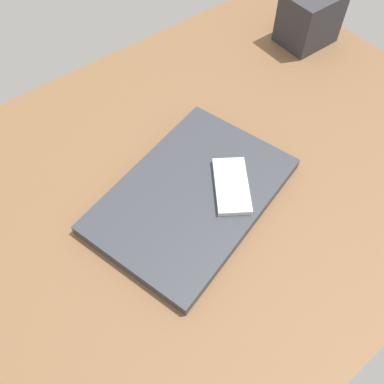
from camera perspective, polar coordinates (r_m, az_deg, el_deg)
The scene contains 4 objects.
desk_surface at distance 76.04cm, azimuth -1.09°, elevation 0.44°, with size 120.00×80.00×3.00cm, color brown.
laptop_closed at distance 72.13cm, azimuth -0.00°, elevation -0.42°, with size 34.70×23.37×2.14cm, color #33353D.
cell_phone_on_laptop at distance 71.65cm, azimuth 5.47°, elevation 0.89°, with size 11.29×12.77×1.15cm.
desk_organizer at distance 105.66cm, azimuth 15.87°, elevation 22.03°, with size 12.19×9.78×11.63cm, color #2D2D33.
Camera 1 is at (25.95, 35.34, 63.63)cm, focal length 38.76 mm.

